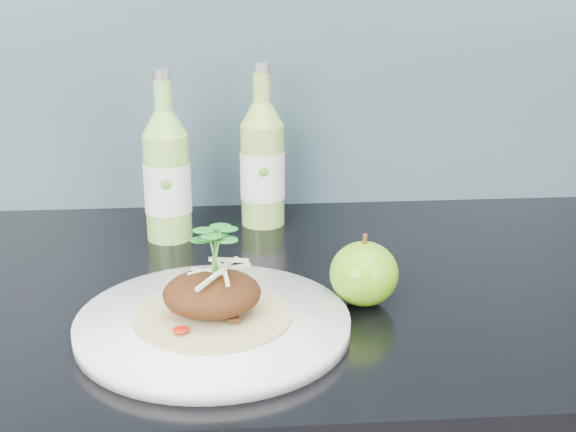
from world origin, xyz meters
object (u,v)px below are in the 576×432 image
object	(u,v)px
green_apple	(364,274)
cider_bottle_right	(262,164)
dinner_plate	(213,324)
cider_bottle_left	(167,176)

from	to	relation	value
green_apple	cider_bottle_right	distance (m)	0.29
green_apple	cider_bottle_right	xyz separation A→B (m)	(-0.09, 0.27, 0.05)
green_apple	cider_bottle_right	size ratio (longest dim) A/B	0.41
dinner_plate	green_apple	distance (m)	0.17
dinner_plate	cider_bottle_left	xyz separation A→B (m)	(-0.06, 0.27, 0.08)
cider_bottle_right	green_apple	bearing A→B (deg)	-91.64
green_apple	cider_bottle_left	distance (m)	0.32
cider_bottle_left	cider_bottle_right	world-z (taller)	same
dinner_plate	cider_bottle_left	distance (m)	0.29
green_apple	cider_bottle_left	world-z (taller)	cider_bottle_left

